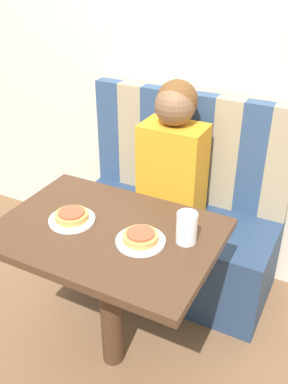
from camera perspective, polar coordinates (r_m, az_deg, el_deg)
ground_plane at (r=2.21m, az=-4.07°, el=-21.11°), size 12.00×12.00×0.00m
wall_back at (r=2.28m, az=7.70°, el=19.25°), size 7.00×0.05×2.60m
booth_seat at (r=2.46m, az=3.44°, el=-7.36°), size 1.13×0.51×0.46m
booth_backrest at (r=2.36m, az=6.02°, el=5.94°), size 1.13×0.08×0.61m
dining_table at (r=1.76m, az=-4.80°, el=-8.18°), size 0.87×0.62×0.75m
person at (r=2.15m, az=3.96°, el=5.38°), size 0.32×0.23×0.72m
plate_left at (r=1.76m, az=-9.57°, el=-3.68°), size 0.19×0.19×0.01m
plate_right at (r=1.62m, az=-0.46°, el=-6.55°), size 0.19×0.19×0.01m
pizza_left at (r=1.75m, az=-9.63°, el=-3.09°), size 0.13×0.13×0.03m
pizza_right at (r=1.60m, az=-0.46°, el=-5.94°), size 0.13×0.13×0.03m
drinking_cup at (r=1.60m, az=5.71°, el=-4.76°), size 0.08×0.08×0.12m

